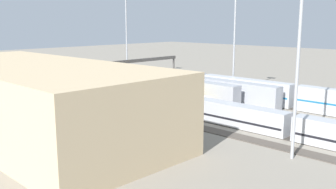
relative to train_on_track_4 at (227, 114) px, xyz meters
The scene contains 18 objects.
ground_plane 13.85m from the train_on_track_4, 33.18° to the right, with size 400.00×400.00×0.00m, color gray.
track_bed_0 23.14m from the train_on_track_4, 60.16° to the right, with size 140.00×2.80×0.12m, color #3D3833.
track_bed_1 18.98m from the train_on_track_4, 52.59° to the right, with size 140.00×2.80×0.12m, color #4C443D.
track_bed_2 15.34m from the train_on_track_4, 41.08° to the right, with size 140.00×2.80×0.12m, color #3D3833.
track_bed_3 12.66m from the train_on_track_4, 23.55° to the right, with size 140.00×2.80×0.12m, color #4C443D.
track_bed_4 11.63m from the train_on_track_4, ahead, with size 140.00×2.80×0.12m, color #3D3833.
track_bed_5 12.66m from the train_on_track_4, 23.55° to the left, with size 140.00×2.80×0.12m, color #4C443D.
train_on_track_4 is the anchor object (origin of this frame).
train_on_track_1 36.95m from the train_on_track_4, 23.95° to the right, with size 71.40×3.00×5.00m.
train_on_track_5 48.57m from the train_on_track_4, ahead, with size 10.00×3.00×5.00m.
train_on_track_3 16.75m from the train_on_track_4, 17.37° to the right, with size 10.00×3.00×5.00m.
train_on_track_0 22.04m from the train_on_track_4, 65.18° to the right, with size 119.80×3.06×5.00m.
train_on_track_2 30.05m from the train_on_track_4, 19.44° to the right, with size 47.20×3.00×5.00m.
light_mast_0 62.66m from the train_on_track_4, 22.90° to the right, with size 2.80×0.70×27.53m.
light_mast_1 24.93m from the train_on_track_4, 153.49° to the left, with size 2.80×0.70×30.35m.
light_mast_2 32.44m from the train_on_track_4, 57.27° to the right, with size 2.80×0.70×28.00m.
signal_gantry 35.23m from the train_on_track_4, 12.45° to the right, with size 0.70×30.00×8.80m.
maintenance_shed 33.16m from the train_on_track_4, 52.27° to the left, with size 53.93×21.87×11.40m, color tan.
Camera 1 is at (-49.46, 61.62, 17.84)m, focal length 40.63 mm.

